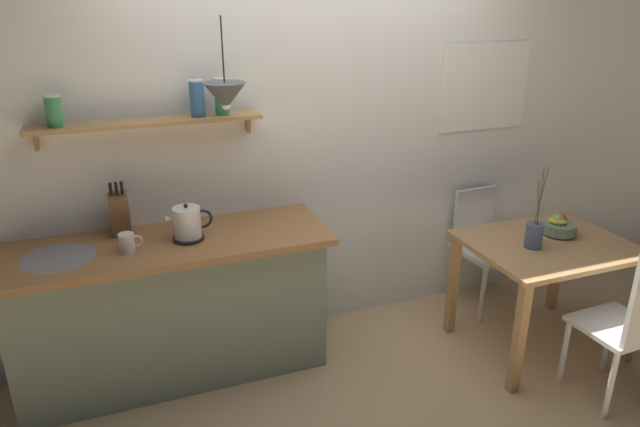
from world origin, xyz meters
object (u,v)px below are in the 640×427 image
(dining_chair_far, at_px, (483,242))
(coffee_mug_by_sink, at_px, (127,243))
(electric_kettle, at_px, (188,224))
(pendant_lamp, at_px, (225,96))
(knife_block, at_px, (120,214))
(dining_table, at_px, (546,259))
(dining_chair_near, at_px, (633,319))
(fruit_bowl, at_px, (559,226))
(twig_vase, at_px, (534,234))

(dining_chair_far, bearing_deg, coffee_mug_by_sink, -175.69)
(electric_kettle, height_order, pendant_lamp, pendant_lamp)
(knife_block, bearing_deg, dining_table, -15.46)
(dining_chair_far, xyz_separation_m, coffee_mug_by_sink, (-2.44, -0.18, 0.46))
(dining_chair_near, height_order, coffee_mug_by_sink, dining_chair_near)
(dining_table, relative_size, fruit_bowl, 4.74)
(twig_vase, relative_size, electric_kettle, 1.96)
(dining_table, bearing_deg, electric_kettle, 166.88)
(dining_chair_near, relative_size, twig_vase, 1.99)
(dining_table, xyz_separation_m, electric_kettle, (-2.12, 0.49, 0.36))
(dining_table, height_order, dining_chair_far, dining_chair_far)
(dining_chair_near, bearing_deg, fruit_bowl, 83.66)
(dining_table, distance_m, dining_chair_far, 0.65)
(dining_chair_far, bearing_deg, knife_block, 178.75)
(dining_table, bearing_deg, fruit_bowl, 30.00)
(electric_kettle, bearing_deg, fruit_bowl, -10.43)
(dining_table, relative_size, pendant_lamp, 2.05)
(dining_table, height_order, knife_block, knife_block)
(dining_chair_far, xyz_separation_m, knife_block, (-2.46, 0.05, 0.54))
(dining_chair_near, xyz_separation_m, electric_kettle, (-2.18, 1.12, 0.44))
(dining_chair_far, height_order, knife_block, knife_block)
(dining_table, height_order, electric_kettle, electric_kettle)
(coffee_mug_by_sink, xyz_separation_m, pendant_lamp, (0.58, 0.04, 0.74))
(fruit_bowl, xyz_separation_m, coffee_mug_by_sink, (-2.59, 0.37, 0.14))
(dining_chair_far, distance_m, twig_vase, 0.75)
(fruit_bowl, bearing_deg, twig_vase, -160.81)
(dining_chair_far, relative_size, electric_kettle, 3.34)
(twig_vase, xyz_separation_m, knife_block, (-2.32, 0.70, 0.19))
(fruit_bowl, distance_m, twig_vase, 0.30)
(dining_chair_far, height_order, pendant_lamp, pendant_lamp)
(fruit_bowl, height_order, knife_block, knife_block)
(fruit_bowl, relative_size, twig_vase, 0.41)
(fruit_bowl, bearing_deg, coffee_mug_by_sink, 171.93)
(electric_kettle, height_order, knife_block, knife_block)
(electric_kettle, bearing_deg, twig_vase, -14.57)
(dining_chair_near, xyz_separation_m, twig_vase, (-0.20, 0.60, 0.28))
(fruit_bowl, bearing_deg, dining_chair_far, 104.89)
(dining_chair_far, xyz_separation_m, twig_vase, (-0.14, -0.65, 0.34))
(dining_chair_near, bearing_deg, pendant_lamp, 150.20)
(knife_block, xyz_separation_m, coffee_mug_by_sink, (0.02, -0.24, -0.08))
(fruit_bowl, height_order, coffee_mug_by_sink, coffee_mug_by_sink)
(dining_table, relative_size, dining_chair_near, 0.97)
(dining_table, bearing_deg, coffee_mug_by_sink, 169.70)
(dining_chair_near, height_order, knife_block, knife_block)
(knife_block, bearing_deg, coffee_mug_by_sink, -85.40)
(dining_chair_near, relative_size, fruit_bowl, 4.87)
(dining_chair_near, distance_m, dining_chair_far, 1.26)
(coffee_mug_by_sink, distance_m, pendant_lamp, 0.94)
(dining_chair_far, bearing_deg, dining_table, -89.11)
(dining_chair_near, height_order, twig_vase, twig_vase)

